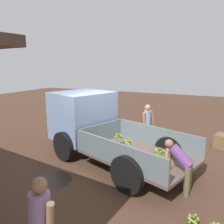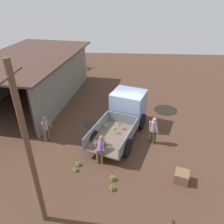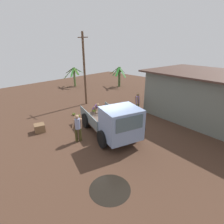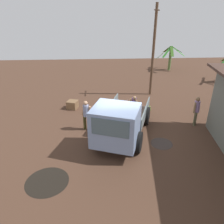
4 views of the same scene
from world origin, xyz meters
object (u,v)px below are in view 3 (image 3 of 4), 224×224
utility_pole (84,69)px  banana_bunch_on_ground_3 (99,111)px  person_worker_loading (95,110)px  banana_bunch_on_ground_0 (102,112)px  banana_bunch_on_ground_2 (74,114)px  person_bystander_near_shed (137,102)px  person_foreground_visitor (78,127)px  wooden_crate_0 (40,128)px  banana_bunch_on_ground_1 (78,116)px  cargo_truck (117,123)px

utility_pole → banana_bunch_on_ground_3: utility_pole is taller
utility_pole → person_worker_loading: 4.43m
banana_bunch_on_ground_0 → banana_bunch_on_ground_2: (-1.36, -1.76, 0.00)m
person_bystander_near_shed → person_foreground_visitor: bearing=28.0°
person_bystander_near_shed → banana_bunch_on_ground_3: size_ratio=6.69×
person_worker_loading → banana_bunch_on_ground_3: 1.53m
banana_bunch_on_ground_0 → wooden_crate_0: (-0.67, -4.81, 0.13)m
utility_pole → banana_bunch_on_ground_0: 4.23m
banana_bunch_on_ground_0 → banana_bunch_on_ground_1: size_ratio=0.85×
utility_pole → banana_bunch_on_ground_1: utility_pole is taller
person_bystander_near_shed → banana_bunch_on_ground_1: person_bystander_near_shed is taller
cargo_truck → person_foreground_visitor: 2.21m
banana_bunch_on_ground_3 → utility_pole: bearing=165.9°
cargo_truck → person_worker_loading: 3.45m
banana_bunch_on_ground_0 → banana_bunch_on_ground_2: banana_bunch_on_ground_2 is taller
utility_pole → person_worker_loading: size_ratio=4.71×
banana_bunch_on_ground_1 → wooden_crate_0: size_ratio=0.49×
utility_pole → banana_bunch_on_ground_3: 3.98m
cargo_truck → banana_bunch_on_ground_3: cargo_truck is taller
utility_pole → person_worker_loading: utility_pole is taller
person_bystander_near_shed → banana_bunch_on_ground_3: bearing=-21.4°
person_foreground_visitor → banana_bunch_on_ground_1: size_ratio=5.50×
banana_bunch_on_ground_1 → banana_bunch_on_ground_3: size_ratio=1.22×
person_worker_loading → banana_bunch_on_ground_2: (-1.79, -0.70, -0.64)m
banana_bunch_on_ground_3 → banana_bunch_on_ground_0: bearing=-8.5°
person_foreground_visitor → banana_bunch_on_ground_2: size_ratio=5.87×
utility_pole → banana_bunch_on_ground_0: bearing=-13.3°
person_worker_loading → banana_bunch_on_ground_3: person_worker_loading is taller
cargo_truck → person_worker_loading: (-3.20, 1.21, -0.38)m
banana_bunch_on_ground_0 → banana_bunch_on_ground_3: 0.39m
utility_pole → banana_bunch_on_ground_1: size_ratio=20.73×
cargo_truck → utility_pole: utility_pole is taller
banana_bunch_on_ground_1 → banana_bunch_on_ground_3: banana_bunch_on_ground_1 is taller
utility_pole → wooden_crate_0: bearing=-68.1°
banana_bunch_on_ground_2 → person_bystander_near_shed: bearing=50.1°
person_foreground_visitor → person_bystander_near_shed: 5.89m
person_foreground_visitor → wooden_crate_0: person_foreground_visitor is taller
person_worker_loading → wooden_crate_0: 3.95m
utility_pole → cargo_truck: bearing=-24.4°
person_foreground_visitor → banana_bunch_on_ground_1: person_foreground_visitor is taller
banana_bunch_on_ground_1 → wooden_crate_0: bearing=-87.2°
wooden_crate_0 → person_worker_loading: bearing=73.7°
utility_pole → banana_bunch_on_ground_2: (1.51, -2.44, -3.03)m
cargo_truck → person_bystander_near_shed: bearing=131.3°
person_bystander_near_shed → banana_bunch_on_ground_2: (-3.23, -3.86, -0.78)m
cargo_truck → banana_bunch_on_ground_1: cargo_truck is taller
wooden_crate_0 → banana_bunch_on_ground_3: bearing=86.7°
wooden_crate_0 → banana_bunch_on_ground_2: bearing=102.8°
cargo_truck → person_bystander_near_shed: cargo_truck is taller
banana_bunch_on_ground_1 → banana_bunch_on_ground_3: bearing=76.3°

